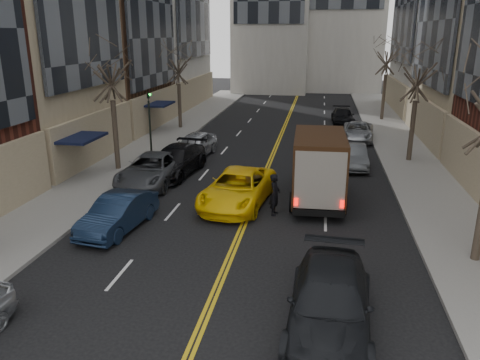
# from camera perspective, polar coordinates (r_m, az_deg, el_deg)

# --- Properties ---
(sidewalk_left) EXTENTS (4.00, 66.00, 0.15)m
(sidewalk_left) POSITION_cam_1_polar(r_m,az_deg,el_deg) (35.48, -10.36, 4.42)
(sidewalk_left) COLOR slate
(sidewalk_left) RESTS_ON ground
(sidewalk_right) EXTENTS (4.00, 66.00, 0.15)m
(sidewalk_right) POSITION_cam_1_polar(r_m,az_deg,el_deg) (33.92, 19.63, 3.08)
(sidewalk_right) COLOR slate
(sidewalk_right) RESTS_ON ground
(tree_lf_mid) EXTENTS (3.20, 3.20, 8.91)m
(tree_lf_mid) POSITION_cam_1_polar(r_m,az_deg,el_deg) (28.09, -15.64, 14.15)
(tree_lf_mid) COLOR #382D23
(tree_lf_mid) RESTS_ON sidewalk_left
(tree_lf_far) EXTENTS (3.20, 3.20, 8.12)m
(tree_lf_far) POSITION_cam_1_polar(r_m,az_deg,el_deg) (40.27, -7.60, 14.65)
(tree_lf_far) COLOR #382D23
(tree_lf_far) RESTS_ON sidewalk_left
(tree_rt_mid) EXTENTS (3.20, 3.20, 8.32)m
(tree_rt_mid) POSITION_cam_1_polar(r_m,az_deg,el_deg) (31.05, 21.03, 13.12)
(tree_rt_mid) COLOR #382D23
(tree_rt_mid) RESTS_ON sidewalk_right
(tree_rt_far) EXTENTS (3.20, 3.20, 9.11)m
(tree_rt_far) POSITION_cam_1_polar(r_m,az_deg,el_deg) (45.83, 17.61, 15.24)
(tree_rt_far) COLOR #382D23
(tree_rt_far) RESTS_ON sidewalk_right
(traffic_signal) EXTENTS (0.29, 0.26, 4.70)m
(traffic_signal) POSITION_cam_1_polar(r_m,az_deg,el_deg) (29.79, -10.96, 7.30)
(traffic_signal) COLOR black
(traffic_signal) RESTS_ON sidewalk_left
(ups_truck) EXTENTS (2.71, 6.33, 3.43)m
(ups_truck) POSITION_cam_1_polar(r_m,az_deg,el_deg) (22.96, 9.55, 1.56)
(ups_truck) COLOR black
(ups_truck) RESTS_ON ground
(observer_sedan) EXTENTS (2.56, 5.73, 1.63)m
(observer_sedan) POSITION_cam_1_polar(r_m,az_deg,el_deg) (13.61, 10.90, -14.43)
(observer_sedan) COLOR black
(observer_sedan) RESTS_ON ground
(taxi) EXTENTS (3.40, 6.18, 1.64)m
(taxi) POSITION_cam_1_polar(r_m,az_deg,el_deg) (22.42, -0.27, -1.01)
(taxi) COLOR yellow
(taxi) RESTS_ON ground
(pedestrian) EXTENTS (0.54, 0.75, 1.92)m
(pedestrian) POSITION_cam_1_polar(r_m,az_deg,el_deg) (21.19, 4.26, -1.78)
(pedestrian) COLOR black
(pedestrian) RESTS_ON ground
(parked_lf_b) EXTENTS (2.12, 4.66, 1.48)m
(parked_lf_b) POSITION_cam_1_polar(r_m,az_deg,el_deg) (20.25, -14.64, -3.92)
(parked_lf_b) COLOR #101D34
(parked_lf_b) RESTS_ON ground
(parked_lf_c) EXTENTS (2.68, 5.80, 1.61)m
(parked_lf_c) POSITION_cam_1_polar(r_m,az_deg,el_deg) (25.99, -10.73, 1.26)
(parked_lf_c) COLOR #45474C
(parked_lf_c) RESTS_ON ground
(parked_lf_d) EXTENTS (2.94, 5.90, 1.65)m
(parked_lf_d) POSITION_cam_1_polar(r_m,az_deg,el_deg) (27.51, -7.88, 2.35)
(parked_lf_d) COLOR black
(parked_lf_d) RESTS_ON ground
(parked_lf_e) EXTENTS (2.48, 4.91, 1.60)m
(parked_lf_e) POSITION_cam_1_polar(r_m,az_deg,el_deg) (31.41, -5.52, 4.30)
(parked_lf_e) COLOR #B1B4B9
(parked_lf_e) RESTS_ON ground
(parked_rt_a) EXTENTS (1.64, 4.24, 1.38)m
(parked_rt_a) POSITION_cam_1_polar(r_m,az_deg,el_deg) (29.58, 13.67, 2.82)
(parked_rt_a) COLOR #4C4F53
(parked_rt_a) RESTS_ON ground
(parked_rt_b) EXTENTS (2.77, 5.19, 1.39)m
(parked_rt_b) POSITION_cam_1_polar(r_m,az_deg,el_deg) (37.15, 14.15, 5.74)
(parked_rt_b) COLOR #ABAEB3
(parked_rt_b) RESTS_ON ground
(parked_rt_c) EXTENTS (2.08, 4.77, 1.36)m
(parked_rt_c) POSITION_cam_1_polar(r_m,az_deg,el_deg) (43.91, 12.42, 7.60)
(parked_rt_c) COLOR black
(parked_rt_c) RESTS_ON ground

